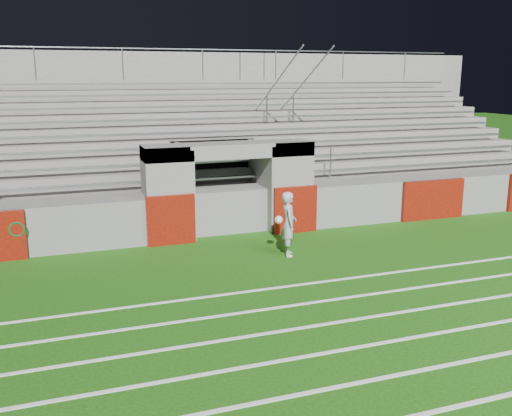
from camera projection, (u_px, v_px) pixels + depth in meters
name	position (u px, v px, depth m)	size (l,w,h in m)	color
ground	(274.00, 271.00, 13.20)	(90.00, 90.00, 0.00)	#184B0C
field_markings	(394.00, 376.00, 8.61)	(28.00, 8.09, 0.01)	white
stadium_structure	(193.00, 160.00, 20.18)	(26.00, 8.48, 5.42)	slate
goalkeeper_with_ball	(288.00, 224.00, 14.22)	(0.70, 0.68, 1.63)	#A8ADB2
hose_coil	(17.00, 231.00, 13.91)	(0.51, 0.14, 0.56)	#0D4111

